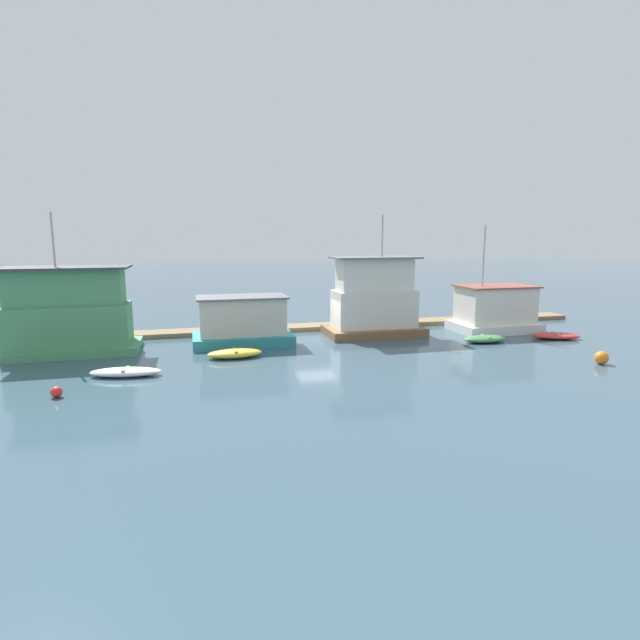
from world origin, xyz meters
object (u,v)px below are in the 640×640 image
at_px(houseboat_teal, 242,322).
at_px(buoy_orange, 602,358).
at_px(houseboat_brown, 374,301).
at_px(mooring_post_near_right, 406,317).
at_px(houseboat_white, 495,310).
at_px(dinghy_green, 485,339).
at_px(dinghy_white, 126,372).
at_px(buoy_red, 56,392).
at_px(mooring_post_near_left, 96,332).
at_px(dinghy_yellow, 235,353).
at_px(houseboat_green, 69,315).
at_px(dinghy_red, 556,336).

xyz_separation_m(houseboat_teal, buoy_orange, (17.62, -9.59, -1.02)).
height_order(houseboat_brown, mooring_post_near_right, houseboat_brown).
height_order(houseboat_white, dinghy_green, houseboat_white).
distance_m(dinghy_white, dinghy_green, 21.09).
height_order(houseboat_white, buoy_red, houseboat_white).
xyz_separation_m(dinghy_white, mooring_post_near_left, (-2.70, 8.45, 0.47)).
relative_size(dinghy_yellow, buoy_orange, 4.42).
bearing_deg(dinghy_white, houseboat_brown, 23.54).
bearing_deg(houseboat_teal, buoy_orange, -28.57).
height_order(houseboat_brown, buoy_orange, houseboat_brown).
bearing_deg(houseboat_green, dinghy_red, -6.76).
bearing_deg(houseboat_white, mooring_post_near_right, 153.58).
bearing_deg(dinghy_green, buoy_red, -167.50).
height_order(mooring_post_near_right, buoy_orange, mooring_post_near_right).
distance_m(buoy_orange, buoy_red, 26.16).
distance_m(houseboat_brown, dinghy_red, 11.94).
height_order(houseboat_brown, mooring_post_near_left, houseboat_brown).
xyz_separation_m(houseboat_green, mooring_post_near_right, (21.78, 2.62, -1.42)).
height_order(houseboat_green, dinghy_yellow, houseboat_green).
xyz_separation_m(houseboat_teal, dinghy_green, (14.80, -3.31, -1.14)).
bearing_deg(houseboat_white, buoy_orange, -89.33).
xyz_separation_m(dinghy_red, mooring_post_near_left, (-28.65, 6.12, 0.47)).
xyz_separation_m(houseboat_green, houseboat_teal, (9.72, 0.02, -0.84)).
height_order(dinghy_white, buoy_orange, buoy_orange).
height_order(houseboat_green, mooring_post_near_right, houseboat_green).
distance_m(houseboat_green, houseboat_white, 27.23).
distance_m(dinghy_green, buoy_red, 23.89).
bearing_deg(buoy_red, houseboat_white, 17.84).
distance_m(dinghy_red, mooring_post_near_right, 9.89).
relative_size(dinghy_red, mooring_post_near_left, 2.43).
relative_size(dinghy_white, buoy_orange, 5.09).
bearing_deg(houseboat_brown, mooring_post_near_right, 30.85).
bearing_deg(houseboat_green, dinghy_white, -58.43).
relative_size(dinghy_green, buoy_orange, 4.30).
distance_m(houseboat_white, mooring_post_near_left, 26.49).
xyz_separation_m(mooring_post_near_left, buoy_red, (0.31, -11.08, -0.44)).
xyz_separation_m(houseboat_white, buoy_orange, (0.11, -9.49, -1.17)).
distance_m(houseboat_teal, dinghy_green, 15.21).
relative_size(houseboat_green, dinghy_white, 2.27).
distance_m(houseboat_white, dinghy_white, 24.36).
bearing_deg(dinghy_yellow, houseboat_brown, 23.22).
bearing_deg(mooring_post_near_left, buoy_red, -88.38).
bearing_deg(dinghy_red, dinghy_white, -174.87).
relative_size(dinghy_white, mooring_post_near_left, 2.56).
bearing_deg(houseboat_brown, buoy_orange, -49.40).
bearing_deg(houseboat_green, houseboat_brown, 2.13).
xyz_separation_m(houseboat_teal, houseboat_white, (17.50, -0.10, 0.14)).
relative_size(dinghy_yellow, buoy_red, 6.37).
distance_m(dinghy_white, mooring_post_near_right, 20.07).
xyz_separation_m(dinghy_yellow, dinghy_red, (20.58, -0.07, -0.05)).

